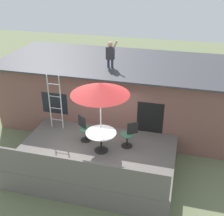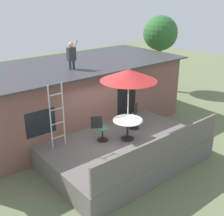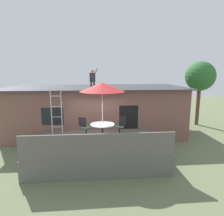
% 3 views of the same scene
% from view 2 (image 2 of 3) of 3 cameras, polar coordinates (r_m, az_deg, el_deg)
% --- Properties ---
extents(ground_plane, '(40.00, 40.00, 0.00)m').
position_cam_2_polar(ground_plane, '(10.75, 1.89, -10.05)').
color(ground_plane, '#66704C').
extents(house, '(10.50, 4.50, 2.88)m').
position_cam_2_polar(house, '(12.80, -8.66, 2.19)').
color(house, brown).
rests_on(house, ground).
extents(deck, '(5.48, 3.87, 0.80)m').
position_cam_2_polar(deck, '(10.55, 1.91, -8.20)').
color(deck, '#605B56').
rests_on(deck, ground).
extents(deck_railing, '(5.38, 0.08, 0.90)m').
position_cam_2_polar(deck_railing, '(8.99, 9.98, -8.00)').
color(deck_railing, '#605B56').
rests_on(deck_railing, deck).
extents(patio_table, '(1.04, 1.04, 0.74)m').
position_cam_2_polar(patio_table, '(10.18, 3.08, -3.15)').
color(patio_table, black).
rests_on(patio_table, deck).
extents(patio_umbrella, '(1.90, 1.90, 2.54)m').
position_cam_2_polar(patio_umbrella, '(9.58, 3.29, 6.47)').
color(patio_umbrella, silver).
rests_on(patio_umbrella, deck).
extents(step_ladder, '(0.52, 0.04, 2.20)m').
position_cam_2_polar(step_ladder, '(9.65, -10.74, -1.61)').
color(step_ladder, silver).
rests_on(step_ladder, deck).
extents(person_figure, '(0.47, 0.20, 1.11)m').
position_cam_2_polar(person_figure, '(11.46, -7.94, 10.54)').
color(person_figure, '#33384C').
rests_on(person_figure, house).
extents(patio_chair_left, '(0.56, 0.46, 0.92)m').
position_cam_2_polar(patio_chair_left, '(10.14, -2.31, -4.04)').
color(patio_chair_left, black).
rests_on(patio_chair_left, deck).
extents(patio_chair_right, '(0.57, 0.45, 0.92)m').
position_cam_2_polar(patio_chair_right, '(11.13, 4.49, -1.67)').
color(patio_chair_right, black).
rests_on(patio_chair_right, deck).
extents(backyard_tree, '(2.03, 2.03, 4.48)m').
position_cam_2_polar(backyard_tree, '(17.83, 9.47, 14.15)').
color(backyard_tree, brown).
rests_on(backyard_tree, ground).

